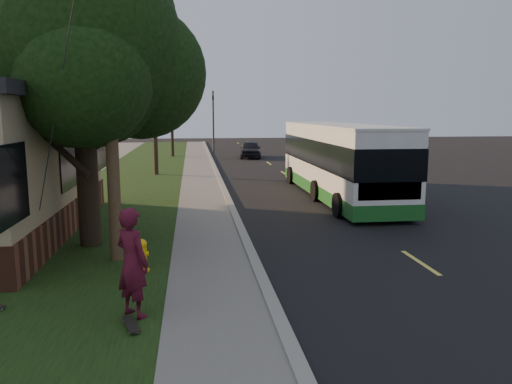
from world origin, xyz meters
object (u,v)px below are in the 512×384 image
(dumpster, at_px, (23,186))
(distant_car, at_px, (250,149))
(fire_hydrant, at_px, (142,255))
(skateboard_main, at_px, (131,324))
(utility_pole, at_px, (108,67))
(traffic_signal, at_px, (213,117))
(bare_tree_far, at_px, (172,132))
(bare_tree_near, at_px, (155,138))
(skateboarder, at_px, (132,262))
(transit_bus, at_px, (338,159))
(leafy_tree, at_px, (83,51))

(dumpster, distance_m, distant_car, 22.09)
(fire_hydrant, xyz_separation_m, skateboard_main, (0.10, -3.03, -0.31))
(utility_pole, bearing_deg, skateboard_main, -78.67)
(traffic_signal, xyz_separation_m, distant_car, (2.71, -5.40, -2.48))
(fire_hydrant, xyz_separation_m, bare_tree_far, (-0.40, 30.00, 1.57))
(bare_tree_near, distance_m, skateboarder, 20.59)
(transit_bus, relative_size, skateboard_main, 15.43)
(traffic_signal, height_order, skateboard_main, traffic_signal)
(transit_bus, height_order, dumpster, transit_bus)
(bare_tree_near, distance_m, distant_car, 12.62)
(skateboarder, distance_m, skateboard_main, 1.04)
(leafy_tree, distance_m, skateboarder, 6.83)
(leafy_tree, height_order, bare_tree_far, leafy_tree)
(traffic_signal, distance_m, dumpster, 25.96)
(bare_tree_far, relative_size, transit_bus, 0.35)
(skateboarder, bearing_deg, utility_pole, -34.02)
(bare_tree_near, bearing_deg, traffic_signal, 75.96)
(bare_tree_far, xyz_separation_m, skateboarder, (0.50, -32.54, -0.96))
(bare_tree_near, xyz_separation_m, dumpster, (-4.66, -8.35, -1.46))
(utility_pole, distance_m, skateboard_main, 6.10)
(utility_pole, xyz_separation_m, dumpster, (-4.85, 8.66, -3.94))
(bare_tree_near, distance_m, dumpster, 9.67)
(traffic_signal, xyz_separation_m, skateboarder, (-3.00, -36.54, -2.12))
(bare_tree_far, relative_size, dumpster, 2.72)
(leafy_tree, height_order, bare_tree_near, leafy_tree)
(bare_tree_near, relative_size, transit_bus, 0.38)
(utility_pole, distance_m, skateboarder, 5.10)
(bare_tree_near, bearing_deg, fire_hydrant, -87.14)
(traffic_signal, bearing_deg, skateboard_main, -94.63)
(traffic_signal, height_order, skateboarder, traffic_signal)
(bare_tree_near, xyz_separation_m, transit_bus, (8.24, -8.49, -0.49))
(bare_tree_far, bearing_deg, utility_pole, -90.60)
(utility_pole, bearing_deg, transit_bus, 46.62)
(bare_tree_far, bearing_deg, dumpster, -104.22)
(utility_pole, bearing_deg, fire_hydrant, -54.62)
(dumpster, height_order, distant_car, distant_car)
(utility_pole, height_order, dumpster, utility_pole)
(utility_pole, relative_size, bare_tree_near, 2.11)
(skateboarder, height_order, dumpster, skateboarder)
(bare_tree_far, xyz_separation_m, distant_car, (6.21, -1.40, -1.32))
(bare_tree_near, xyz_separation_m, bare_tree_far, (0.50, 12.00, -0.15))
(skateboarder, distance_m, distant_car, 31.65)
(bare_tree_far, bearing_deg, fire_hydrant, -89.24)
(leafy_tree, bearing_deg, bare_tree_far, 87.55)
(utility_pole, xyz_separation_m, distant_car, (6.51, 27.60, -3.95))
(bare_tree_near, distance_m, traffic_signal, 16.52)
(bare_tree_near, bearing_deg, bare_tree_far, 87.61)
(bare_tree_far, height_order, skateboard_main, bare_tree_far)
(fire_hydrant, relative_size, leafy_tree, 0.09)
(fire_hydrant, height_order, bare_tree_far, bare_tree_far)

